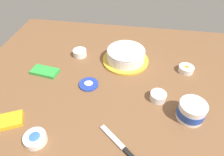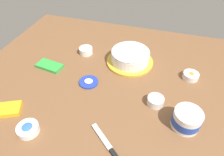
% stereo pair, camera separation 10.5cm
% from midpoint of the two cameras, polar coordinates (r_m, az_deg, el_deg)
% --- Properties ---
extents(ground_plane, '(1.54, 1.54, 0.00)m').
position_cam_midpoint_polar(ground_plane, '(1.00, -5.59, -5.64)').
color(ground_plane, brown).
extents(frosted_cake, '(0.28, 0.28, 0.10)m').
position_cam_midpoint_polar(frosted_cake, '(1.19, 1.50, 6.49)').
color(frosted_cake, gold).
rests_on(frosted_cake, ground_plane).
extents(frosting_tub, '(0.12, 0.12, 0.09)m').
position_cam_midpoint_polar(frosting_tub, '(0.93, 19.07, -9.11)').
color(frosting_tub, white).
rests_on(frosting_tub, ground_plane).
extents(frosting_tub_lid, '(0.10, 0.10, 0.02)m').
position_cam_midpoint_polar(frosting_tub_lid, '(1.07, -9.59, -1.89)').
color(frosting_tub_lid, '#233DAD').
rests_on(frosting_tub_lid, ground_plane).
extents(spreading_knife, '(0.19, 0.17, 0.01)m').
position_cam_midpoint_polar(spreading_knife, '(0.83, -0.34, -19.98)').
color(spreading_knife, silver).
rests_on(spreading_knife, ground_plane).
extents(sprinkle_bowl_orange, '(0.09, 0.09, 0.03)m').
position_cam_midpoint_polar(sprinkle_bowl_orange, '(1.19, 18.38, 2.44)').
color(sprinkle_bowl_orange, white).
rests_on(sprinkle_bowl_orange, ground_plane).
extents(sprinkle_bowl_blue, '(0.09, 0.09, 0.04)m').
position_cam_midpoint_polar(sprinkle_bowl_blue, '(0.91, -24.59, -15.82)').
color(sprinkle_bowl_blue, white).
rests_on(sprinkle_bowl_blue, ground_plane).
extents(sprinkle_bowl_pink, '(0.09, 0.09, 0.04)m').
position_cam_midpoint_polar(sprinkle_bowl_pink, '(1.28, -11.66, 7.14)').
color(sprinkle_bowl_pink, white).
rests_on(sprinkle_bowl_pink, ground_plane).
extents(sprinkle_bowl_yellow, '(0.08, 0.08, 0.04)m').
position_cam_midpoint_polar(sprinkle_bowl_yellow, '(0.99, 10.29, -5.32)').
color(sprinkle_bowl_yellow, white).
rests_on(sprinkle_bowl_yellow, ground_plane).
extents(candy_box_lower, '(0.16, 0.10, 0.02)m').
position_cam_midpoint_polar(candy_box_lower, '(1.21, -21.25, 1.70)').
color(candy_box_lower, green).
rests_on(candy_box_lower, ground_plane).
extents(candy_box_upper, '(0.16, 0.13, 0.02)m').
position_cam_midpoint_polar(candy_box_upper, '(1.03, -30.87, -10.87)').
color(candy_box_upper, yellow).
rests_on(candy_box_upper, ground_plane).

